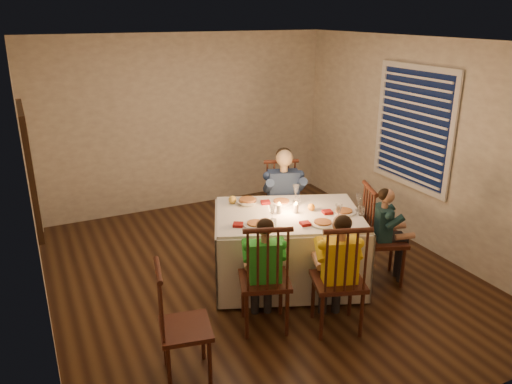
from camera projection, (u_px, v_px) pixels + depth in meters
name	position (u px, v px, depth m)	size (l,w,h in m)	color
ground	(258.00, 274.00, 5.79)	(5.00, 5.00, 0.00)	black
wall_left	(31.00, 199.00, 4.43)	(0.02, 5.00, 2.60)	silver
wall_right	(419.00, 144.00, 6.27)	(0.02, 5.00, 2.60)	silver
wall_back	(185.00, 123.00, 7.46)	(4.50, 0.02, 2.60)	silver
ceiling	(259.00, 41.00, 4.90)	(5.00, 5.00, 0.00)	white
dining_table	(288.00, 233.00, 5.45)	(1.90, 1.65, 0.80)	silver
chair_adult	(283.00, 248.00, 6.44)	(0.46, 0.44, 1.13)	black
chair_near_left	(264.00, 325.00, 4.84)	(0.46, 0.44, 1.13)	black
chair_near_right	(335.00, 326.00, 4.83)	(0.46, 0.44, 1.13)	black
chair_end	(380.00, 279.00, 5.68)	(0.46, 0.44, 1.13)	black
chair_extra	(188.00, 374.00, 4.19)	(0.43, 0.41, 1.04)	black
adult	(283.00, 248.00, 6.44)	(0.50, 0.45, 1.32)	navy
child_green	(264.00, 325.00, 4.84)	(0.39, 0.36, 1.14)	green
child_yellow	(335.00, 326.00, 4.83)	(0.42, 0.38, 1.18)	yellow
child_teal	(380.00, 279.00, 5.68)	(0.37, 0.34, 1.10)	#17353A
setting_adult	(281.00, 202.00, 5.64)	(0.26, 0.26, 0.02)	white
setting_green	(256.00, 225.00, 5.05)	(0.26, 0.26, 0.02)	white
setting_yellow	(323.00, 224.00, 5.08)	(0.26, 0.26, 0.02)	white
setting_teal	(344.00, 212.00, 5.37)	(0.26, 0.26, 0.02)	white
candle_left	(279.00, 209.00, 5.34)	(0.06, 0.06, 0.10)	silver
candle_right	(296.00, 209.00, 5.36)	(0.06, 0.06, 0.10)	silver
squash	(232.00, 200.00, 5.62)	(0.09, 0.09, 0.09)	yellow
orange_fruit	(311.00, 207.00, 5.42)	(0.08, 0.08, 0.08)	#FFA115
serving_bowl	(248.00, 202.00, 5.59)	(0.24, 0.24, 0.06)	white
wall_mirror	(30.00, 168.00, 4.63)	(0.06, 0.95, 1.15)	black
window_blinds	(413.00, 127.00, 6.26)	(0.07, 1.34, 1.54)	black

